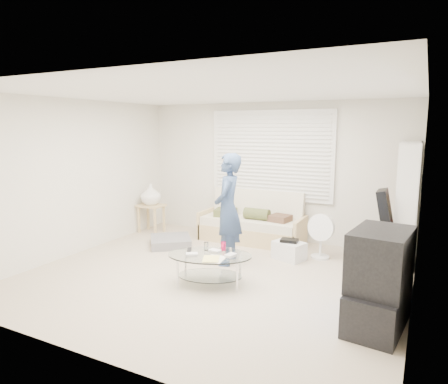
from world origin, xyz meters
The scene contains 13 objects.
ground centered at (0.00, 0.00, 0.00)m, with size 5.00×5.00×0.00m, color tan.
room_shell centered at (0.00, 0.48, 1.63)m, with size 5.02×4.52×2.51m.
window_blinds centered at (0.00, 2.20, 1.55)m, with size 2.32×0.08×1.62m.
futon_sofa centered at (-0.20, 1.87, 0.30)m, with size 1.88×0.76×0.92m.
grey_floor_pillow centered at (-1.36, 0.94, 0.08)m, with size 0.67×0.67×0.15m, color slate.
side_table centered at (-2.22, 1.54, 0.72)m, with size 0.49×0.39×0.96m.
bookshelf centered at (2.32, 1.79, 0.92)m, with size 0.29×0.78×1.85m.
guitar_case centered at (2.10, 1.44, 0.51)m, with size 0.43×0.43×1.15m.
floor_fan centered at (1.14, 1.47, 0.42)m, with size 0.44×0.29×0.72m.
storage_bin centered at (0.72, 1.18, 0.15)m, with size 0.55×0.46×0.33m.
tv_unit centered at (2.20, -0.47, 0.50)m, with size 0.62×1.00×1.03m.
coffee_table centered at (0.11, -0.28, 0.33)m, with size 1.27×1.03×0.53m.
standing_person centered at (-0.06, 0.59, 0.84)m, with size 0.61×0.40×1.68m, color navy.
Camera 1 is at (2.55, -4.65, 2.05)m, focal length 32.00 mm.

